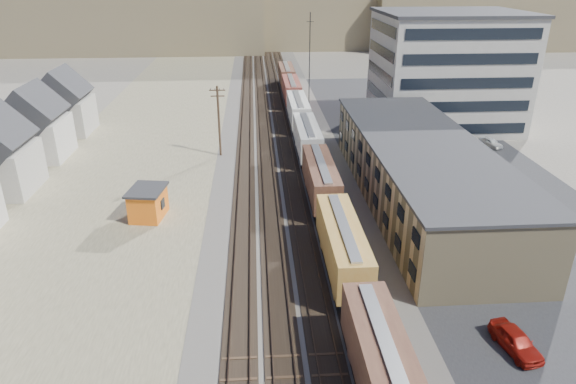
{
  "coord_description": "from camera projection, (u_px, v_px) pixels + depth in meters",
  "views": [
    {
      "loc": [
        -3.5,
        -27.8,
        24.83
      ],
      "look_at": [
        -0.21,
        21.6,
        3.0
      ],
      "focal_mm": 32.0,
      "sensor_mm": 36.0,
      "label": 1
    }
  ],
  "objects": [
    {
      "name": "radio_mast",
      "position": [
        309.0,
        67.0,
        87.07
      ],
      "size": [
        1.2,
        0.16,
        18.0
      ],
      "color": "black",
      "rests_on": "ground"
    },
    {
      "name": "dirt_yard",
      "position": [
        137.0,
        162.0,
        70.91
      ],
      "size": [
        24.0,
        180.0,
        0.03
      ],
      "primitive_type": "cube",
      "color": "#6B644A",
      "rests_on": "ground"
    },
    {
      "name": "parked_car_far",
      "position": [
        491.0,
        143.0,
        76.63
      ],
      "size": [
        2.91,
        4.24,
        1.34
      ],
      "primitive_type": "imported",
      "rotation": [
        0.0,
        0.0,
        0.37
      ],
      "color": "silver",
      "rests_on": "ground"
    },
    {
      "name": "warehouse",
      "position": [
        420.0,
        171.0,
        57.87
      ],
      "size": [
        12.4,
        40.4,
        7.25
      ],
      "color": "tan",
      "rests_on": "ground"
    },
    {
      "name": "ground",
      "position": [
        312.0,
        356.0,
        35.61
      ],
      "size": [
        300.0,
        300.0,
        0.0
      ],
      "primitive_type": "plane",
      "color": "#6B6356",
      "rests_on": "ground"
    },
    {
      "name": "rail_tracks",
      "position": [
        274.0,
        137.0,
        81.18
      ],
      "size": [
        11.4,
        200.0,
        0.24
      ],
      "color": "black",
      "rests_on": "ground"
    },
    {
      "name": "office_tower",
      "position": [
        446.0,
        70.0,
        83.74
      ],
      "size": [
        22.6,
        18.6,
        18.45
      ],
      "color": "#9E998E",
      "rests_on": "ground"
    },
    {
      "name": "freight_train",
      "position": [
        313.0,
        155.0,
        65.19
      ],
      "size": [
        3.0,
        119.74,
        4.46
      ],
      "color": "black",
      "rests_on": "ground"
    },
    {
      "name": "parked_car_red",
      "position": [
        516.0,
        341.0,
        35.91
      ],
      "size": [
        2.61,
        4.78,
        1.54
      ],
      "primitive_type": "imported",
      "rotation": [
        0.0,
        0.0,
        0.18
      ],
      "color": "maroon",
      "rests_on": "ground"
    },
    {
      "name": "maintenance_shed",
      "position": [
        148.0,
        203.0,
        54.7
      ],
      "size": [
        4.18,
        5.06,
        3.35
      ],
      "color": "orange",
      "rests_on": "ground"
    },
    {
      "name": "asphalt_lot",
      "position": [
        446.0,
        168.0,
        68.89
      ],
      "size": [
        26.0,
        120.0,
        0.04
      ],
      "primitive_type": "cube",
      "color": "#232326",
      "rests_on": "ground"
    },
    {
      "name": "utility_pole_north",
      "position": [
        219.0,
        120.0,
        71.3
      ],
      "size": [
        2.2,
        0.32,
        10.0
      ],
      "color": "#382619",
      "rests_on": "ground"
    },
    {
      "name": "ballast_bed",
      "position": [
        277.0,
        137.0,
        81.25
      ],
      "size": [
        18.0,
        200.0,
        0.06
      ],
      "primitive_type": "cube",
      "color": "#4C4742",
      "rests_on": "ground"
    },
    {
      "name": "parked_car_blue",
      "position": [
        418.0,
        145.0,
        75.83
      ],
      "size": [
        3.59,
        5.22,
        1.33
      ],
      "primitive_type": "imported",
      "rotation": [
        0.0,
        0.0,
        0.32
      ],
      "color": "navy",
      "rests_on": "ground"
    }
  ]
}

